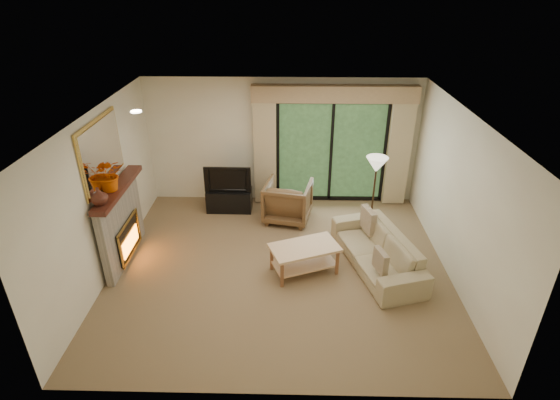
{
  "coord_description": "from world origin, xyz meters",
  "views": [
    {
      "loc": [
        0.14,
        -5.96,
        4.37
      ],
      "look_at": [
        0.0,
        0.3,
        1.1
      ],
      "focal_mm": 28.0,
      "sensor_mm": 36.0,
      "label": 1
    }
  ],
  "objects_px": {
    "sofa": "(377,250)",
    "coffee_table": "(304,259)",
    "media_console": "(230,200)",
    "armchair": "(288,201)"
  },
  "relations": [
    {
      "from": "media_console",
      "to": "coffee_table",
      "type": "xyz_separation_m",
      "value": [
        1.48,
        -2.07,
        0.02
      ]
    },
    {
      "from": "media_console",
      "to": "armchair",
      "type": "distance_m",
      "value": 1.26
    },
    {
      "from": "sofa",
      "to": "coffee_table",
      "type": "relative_size",
      "value": 1.94
    },
    {
      "from": "coffee_table",
      "to": "sofa",
      "type": "bearing_deg",
      "value": -12.27
    },
    {
      "from": "sofa",
      "to": "media_console",
      "type": "bearing_deg",
      "value": -140.96
    },
    {
      "from": "media_console",
      "to": "coffee_table",
      "type": "height_order",
      "value": "coffee_table"
    },
    {
      "from": "media_console",
      "to": "armchair",
      "type": "bearing_deg",
      "value": -15.72
    },
    {
      "from": "armchair",
      "to": "coffee_table",
      "type": "xyz_separation_m",
      "value": [
        0.28,
        -1.72,
        -0.16
      ]
    },
    {
      "from": "armchair",
      "to": "coffee_table",
      "type": "relative_size",
      "value": 0.82
    },
    {
      "from": "armchair",
      "to": "sofa",
      "type": "bearing_deg",
      "value": 146.08
    }
  ]
}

